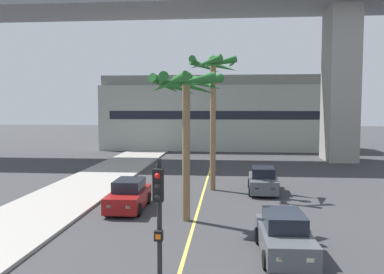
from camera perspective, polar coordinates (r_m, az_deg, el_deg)
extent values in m
cube|color=#9E9991|center=(22.08, -20.98, -9.95)|extent=(4.80, 80.00, 0.15)
cube|color=#DBCC4C|center=(27.75, 1.88, -6.90)|extent=(0.14, 56.00, 0.01)
cube|color=gray|center=(42.84, 20.20, 6.92)|extent=(2.80, 4.40, 15.06)
cube|color=#ADB2A8|center=(51.85, 3.46, 2.76)|extent=(28.47, 8.00, 7.94)
cube|color=gray|center=(51.92, 3.48, 7.81)|extent=(27.90, 7.20, 1.20)
cube|color=black|center=(47.82, 3.32, 3.10)|extent=(25.63, 0.04, 1.00)
cube|color=maroon|center=(21.75, -8.95, -8.55)|extent=(1.75, 4.12, 0.80)
cube|color=black|center=(21.76, -8.87, -6.72)|extent=(1.42, 2.07, 0.60)
cube|color=#F2EDCC|center=(19.74, -8.98, -9.75)|extent=(0.24, 0.08, 0.14)
cube|color=#F2EDCC|center=(19.97, -11.63, -9.62)|extent=(0.24, 0.08, 0.14)
cylinder|color=black|center=(20.44, -7.54, -10.14)|extent=(0.23, 0.64, 0.64)
cylinder|color=black|center=(20.83, -11.96, -9.92)|extent=(0.23, 0.64, 0.64)
cylinder|color=black|center=(22.86, -6.20, -8.56)|extent=(0.23, 0.64, 0.64)
cylinder|color=black|center=(23.21, -10.16, -8.41)|extent=(0.23, 0.64, 0.64)
cube|color=#4C5156|center=(26.05, 9.99, -6.42)|extent=(1.83, 4.15, 0.80)
cube|color=black|center=(26.08, 9.99, -4.89)|extent=(1.46, 2.09, 0.60)
cube|color=#F2EDCC|center=(24.10, 11.36, -7.19)|extent=(0.24, 0.09, 0.14)
cube|color=#F2EDCC|center=(24.05, 9.12, -7.19)|extent=(0.24, 0.09, 0.14)
cylinder|color=black|center=(24.91, 12.01, -7.55)|extent=(0.24, 0.65, 0.64)
cylinder|color=black|center=(24.82, 8.26, -7.55)|extent=(0.24, 0.65, 0.64)
cylinder|color=black|center=(27.39, 11.54, -6.46)|extent=(0.24, 0.65, 0.64)
cylinder|color=black|center=(27.31, 8.14, -6.45)|extent=(0.24, 0.65, 0.64)
cube|color=#4C5156|center=(15.47, 12.92, -13.99)|extent=(1.81, 4.15, 0.80)
cube|color=black|center=(15.42, 12.88, -11.42)|extent=(1.45, 2.09, 0.60)
cube|color=#F2EDCC|center=(13.69, 16.36, -16.33)|extent=(0.24, 0.09, 0.14)
cube|color=#F2EDCC|center=(13.52, 12.33, -16.52)|extent=(0.24, 0.09, 0.14)
cylinder|color=black|center=(14.54, 17.03, -16.38)|extent=(0.24, 0.65, 0.64)
cylinder|color=black|center=(14.27, 10.43, -16.68)|extent=(0.24, 0.65, 0.64)
cylinder|color=black|center=(16.89, 14.97, -13.38)|extent=(0.24, 0.65, 0.64)
cylinder|color=black|center=(16.65, 9.36, -13.55)|extent=(0.24, 0.65, 0.64)
cylinder|color=black|center=(9.96, -4.60, -15.15)|extent=(0.12, 0.12, 4.20)
cube|color=black|center=(9.43, -4.80, -6.81)|extent=(0.24, 0.20, 0.76)
sphere|color=red|center=(9.29, -4.92, -5.48)|extent=(0.14, 0.14, 0.14)
sphere|color=black|center=(9.34, -4.91, -6.93)|extent=(0.14, 0.14, 0.14)
sphere|color=black|center=(9.39, -4.90, -8.37)|extent=(0.14, 0.14, 0.14)
cube|color=black|center=(9.76, -4.73, -13.72)|extent=(0.20, 0.16, 0.24)
cube|color=orange|center=(9.68, -4.82, -13.86)|extent=(0.12, 0.03, 0.12)
cylinder|color=brown|center=(25.93, 2.97, 1.43)|extent=(0.36, 0.36, 8.19)
sphere|color=#236028|center=(26.06, 3.00, 10.80)|extent=(0.60, 0.60, 0.60)
cone|color=#236028|center=(25.95, 5.48, 10.21)|extent=(0.57, 2.28, 0.95)
cone|color=#236028|center=(26.98, 4.24, 9.88)|extent=(2.18, 1.47, 1.05)
cone|color=#236028|center=(27.01, 1.88, 9.88)|extent=(2.17, 1.51, 1.05)
cone|color=#236028|center=(26.27, 0.58, 10.35)|extent=(0.77, 2.30, 0.79)
cone|color=#236028|center=(25.04, 1.91, 10.39)|extent=(2.25, 1.28, 0.99)
cone|color=#236028|center=(25.00, 3.87, 10.40)|extent=(2.26, 1.25, 0.99)
cylinder|color=brown|center=(18.96, -0.83, -2.08)|extent=(0.37, 0.37, 6.59)
sphere|color=#236028|center=(18.89, -0.84, 8.37)|extent=(0.60, 0.60, 0.60)
cone|color=#236028|center=(18.90, 2.64, 7.45)|extent=(0.68, 2.35, 1.01)
cone|color=#236028|center=(19.46, 2.10, 7.45)|extent=(1.71, 2.14, 0.95)
cone|color=#236028|center=(19.96, 0.14, 7.09)|extent=(2.35, 0.89, 1.12)
cone|color=#236028|center=(19.89, -2.36, 7.09)|extent=(2.17, 1.63, 1.13)
cone|color=#236028|center=(19.48, -3.74, 7.30)|extent=(1.38, 2.28, 1.03)
cone|color=#236028|center=(18.74, -4.32, 7.56)|extent=(1.00, 2.36, 0.96)
cone|color=#236028|center=(18.06, -3.36, 7.52)|extent=(2.10, 1.76, 1.04)
cone|color=#236028|center=(17.75, -0.27, 7.83)|extent=(2.36, 1.02, 0.91)
cone|color=#236028|center=(18.12, 1.83, 7.84)|extent=(1.74, 2.13, 0.86)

